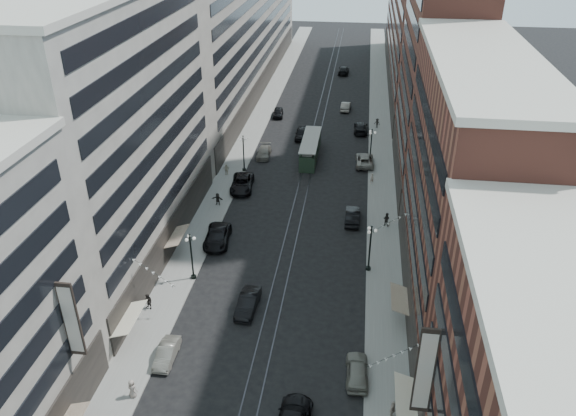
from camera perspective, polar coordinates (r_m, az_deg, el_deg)
The scene contains 37 objects.
ground at distance 86.76m, azimuth 2.19°, elevation 4.81°, with size 220.00×220.00×0.00m, color black.
sidewalk_west at distance 97.35m, azimuth -3.73°, elevation 7.59°, with size 4.00×180.00×0.15m, color gray.
sidewalk_east at distance 95.71m, azimuth 9.40°, elevation 6.87°, with size 4.00×180.00×0.15m, color gray.
rail_west at distance 95.98m, azimuth 2.37°, elevation 7.27°, with size 0.12×180.00×0.02m, color #2D2D33.
rail_east at distance 95.88m, azimuth 3.20°, elevation 7.22°, with size 0.12×180.00×0.02m, color #2D2D33.
building_west_mid at distance 61.10m, azimuth -16.40°, elevation 7.12°, with size 8.00×36.00×28.00m, color #A8A295.
building_west_far at distance 119.45m, azimuth -4.44°, elevation 18.08°, with size 8.00×90.00×26.00m, color #A8A295.
building_east_mid at distance 53.33m, azimuth 17.38°, elevation 1.32°, with size 8.00×30.00×24.00m, color brown.
building_east_tower at distance 76.82m, azimuth 15.50°, elevation 17.10°, with size 8.00×26.00×42.00m, color brown.
building_east_far at distance 126.39m, azimuth 12.52°, elevation 17.67°, with size 8.00×72.00×24.00m, color brown.
lamppost_sw_far at distance 59.30m, azimuth -9.78°, elevation -4.71°, with size 1.03×1.14×5.52m.
lamppost_sw_mid at distance 82.28m, azimuth -4.54°, elevation 5.69°, with size 1.03×1.14×5.52m.
lamppost_se_far at distance 60.35m, azimuth 8.33°, elevation -3.91°, with size 1.03×1.14×5.52m.
lamppost_se_mid at distance 85.26m, azimuth 8.43°, elevation 6.32°, with size 1.03×1.14×5.52m.
streetcar at distance 87.21m, azimuth 2.28°, elevation 5.97°, with size 2.51×11.34×3.14m.
car_1 at distance 51.81m, azimuth -12.22°, elevation -14.21°, with size 1.45×4.17×1.37m, color gray.
car_2 at distance 66.21m, azimuth -7.19°, elevation -2.91°, with size 2.75×5.96×1.66m, color black.
car_4 at distance 49.41m, azimuth 7.04°, elevation -16.08°, with size 1.89×4.69×1.60m, color slate.
car_5 at distance 55.88m, azimuth -4.10°, elevation -9.59°, with size 1.72×4.93×1.62m, color black.
pedestrian_1 at distance 49.07m, azimuth -15.55°, elevation -17.25°, with size 0.83×0.45×1.71m, color #9E9083.
pedestrian_2 at distance 57.23m, azimuth -14.00°, elevation -9.23°, with size 0.82×0.45×1.69m, color black.
pedestrian_4 at distance 46.64m, azimuth 10.58°, elevation -19.54°, with size 1.03×0.47×1.76m, color #AFA091.
car_7 at distance 78.01m, azimuth -4.69°, elevation 2.51°, with size 2.90×6.28×1.75m, color black.
car_8 at distance 88.05m, azimuth -2.46°, elevation 5.69°, with size 2.02×4.98×1.44m, color #66635A.
car_9 at distance 104.94m, azimuth -1.01°, elevation 9.67°, with size 1.80×4.46×1.52m, color black.
car_10 at distance 70.38m, azimuth 6.56°, elevation -0.79°, with size 1.73×4.97×1.64m, color black.
car_11 at distance 85.89m, azimuth 7.78°, elevation 4.86°, with size 2.61×5.66×1.57m, color gray.
car_12 at distance 98.42m, azimuth 7.40°, elevation 8.13°, with size 2.31×5.69×1.65m, color black.
car_13 at distance 94.90m, azimuth 1.41°, elevation 7.59°, with size 2.08×5.17×1.76m, color black.
car_14 at distance 108.82m, azimuth 5.88°, elevation 10.25°, with size 1.64×4.71×1.55m, color gray.
pedestrian_5 at distance 74.02m, azimuth -7.17°, elevation 0.91°, with size 1.55×0.45×1.67m, color black.
pedestrian_6 at distance 82.06m, azimuth -6.27°, elevation 3.92°, with size 0.98×0.45×1.67m, color #BDB69C.
pedestrian_7 at distance 69.87m, azimuth 9.97°, elevation -1.12°, with size 0.84×0.46×1.73m, color black.
pedestrian_8 at distance 79.91m, azimuth 8.52°, elevation 2.99°, with size 0.57×0.37×1.55m, color #BFAF9E.
pedestrian_9 at distance 100.40m, azimuth 9.04°, elevation 8.52°, with size 1.07×0.44×1.65m, color black.
car_extra_0 at distance 66.42m, azimuth -7.14°, elevation -2.77°, with size 1.80×5.17×1.70m, color black.
car_extra_1 at distance 132.89m, azimuth 5.68°, elevation 13.77°, with size 2.33×5.74×1.67m, color black.
Camera 1 is at (7.16, -18.76, 35.68)m, focal length 35.00 mm.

